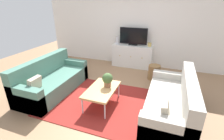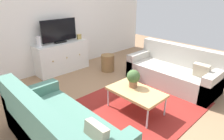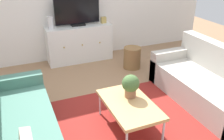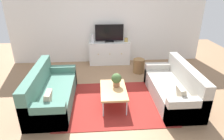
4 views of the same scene
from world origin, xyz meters
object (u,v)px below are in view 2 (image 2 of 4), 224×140
object	(u,v)px
mantel_clock	(79,37)
wicker_basket	(108,63)
couch_right_side	(174,72)
coffee_table	(136,92)
tv_console	(62,57)
flat_screen_tv	(59,31)
potted_plant	(133,78)
glass_vase	(39,42)
couch_left_side	(57,133)

from	to	relation	value
mantel_clock	wicker_basket	size ratio (longest dim) A/B	0.30
couch_right_side	mantel_clock	world-z (taller)	mantel_clock
coffee_table	wicker_basket	distance (m)	1.93
mantel_clock	wicker_basket	bearing A→B (deg)	-69.63
tv_console	flat_screen_tv	bearing A→B (deg)	90.00
potted_plant	mantel_clock	size ratio (longest dim) A/B	2.39
potted_plant	flat_screen_tv	xyz separation A→B (m)	(-0.02, 2.37, 0.47)
potted_plant	glass_vase	bearing A→B (deg)	103.58
potted_plant	wicker_basket	bearing A→B (deg)	62.00
glass_vase	mantel_clock	xyz separation A→B (m)	(1.10, 0.00, -0.06)
couch_left_side	couch_right_side	size ratio (longest dim) A/B	1.00
coffee_table	potted_plant	size ratio (longest dim) A/B	3.03
coffee_table	mantel_clock	world-z (taller)	mantel_clock
potted_plant	wicker_basket	world-z (taller)	potted_plant
glass_vase	wicker_basket	size ratio (longest dim) A/B	0.57
couch_left_side	coffee_table	bearing A→B (deg)	-4.58
couch_left_side	glass_vase	world-z (taller)	glass_vase
couch_left_side	coffee_table	xyz separation A→B (m)	(1.43, -0.11, 0.09)
potted_plant	flat_screen_tv	distance (m)	2.42
coffee_table	flat_screen_tv	world-z (taller)	flat_screen_tv
flat_screen_tv	glass_vase	distance (m)	0.57
potted_plant	mantel_clock	distance (m)	2.43
coffee_table	wicker_basket	xyz separation A→B (m)	(0.91, 1.69, -0.15)
couch_left_side	wicker_basket	distance (m)	2.82
couch_right_side	coffee_table	xyz separation A→B (m)	(-1.45, -0.11, 0.09)
tv_console	flat_screen_tv	distance (m)	0.66
couch_left_side	glass_vase	distance (m)	2.62
couch_left_side	wicker_basket	bearing A→B (deg)	34.10
coffee_table	tv_console	size ratio (longest dim) A/B	0.70
couch_left_side	glass_vase	xyz separation A→B (m)	(0.94, 2.37, 0.60)
couch_right_side	wicker_basket	distance (m)	1.67
couch_right_side	flat_screen_tv	size ratio (longest dim) A/B	2.11
coffee_table	flat_screen_tv	distance (m)	2.60
couch_right_side	flat_screen_tv	distance (m)	2.87
couch_right_side	tv_console	bearing A→B (deg)	120.34
tv_console	wicker_basket	bearing A→B (deg)	-43.19
flat_screen_tv	glass_vase	world-z (taller)	flat_screen_tv
tv_console	glass_vase	xyz separation A→B (m)	(-0.55, 0.00, 0.50)
coffee_table	mantel_clock	size ratio (longest dim) A/B	7.25
couch_left_side	flat_screen_tv	bearing A→B (deg)	58.15
potted_plant	wicker_basket	size ratio (longest dim) A/B	0.73
couch_right_side	wicker_basket	xyz separation A→B (m)	(-0.54, 1.58, -0.07)
tv_console	glass_vase	distance (m)	0.74
couch_left_side	potted_plant	bearing A→B (deg)	0.79
tv_console	mantel_clock	xyz separation A→B (m)	(0.55, 0.00, 0.44)
couch_left_side	coffee_table	size ratio (longest dim) A/B	2.04
glass_vase	potted_plant	bearing A→B (deg)	-76.42
tv_console	wicker_basket	size ratio (longest dim) A/B	3.15
coffee_table	potted_plant	world-z (taller)	potted_plant
couch_left_side	potted_plant	world-z (taller)	couch_left_side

